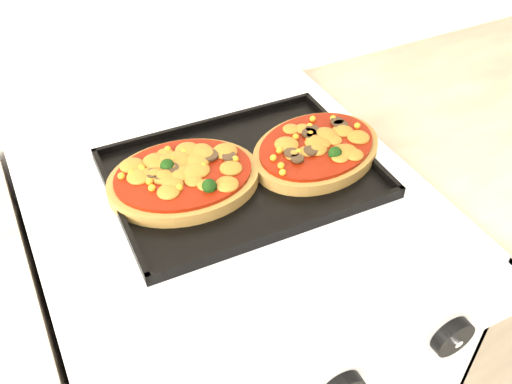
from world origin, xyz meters
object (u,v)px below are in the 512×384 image
pizza_right (316,148)px  baking_tray (242,173)px  pizza_left (184,177)px  stove (238,358)px

pizza_right → baking_tray: bearing=173.4°
pizza_left → pizza_right: (0.22, -0.03, -0.00)m
pizza_left → stove: bearing=-36.5°
baking_tray → pizza_left: (-0.09, 0.01, 0.02)m
stove → baking_tray: size_ratio=2.22×
stove → pizza_right: pizza_right is taller
stove → pizza_right: bearing=5.4°
stove → baking_tray: 0.47m
pizza_left → pizza_right: size_ratio=1.02×
baking_tray → pizza_right: pizza_right is taller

